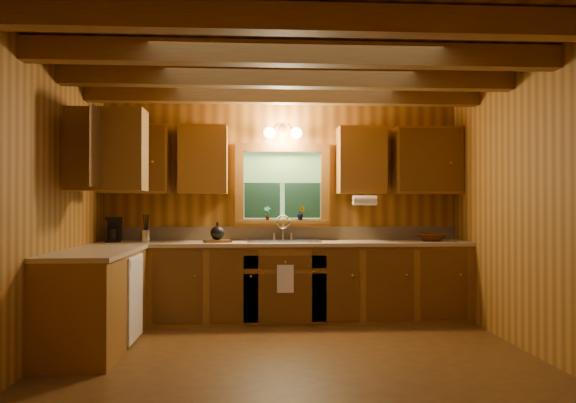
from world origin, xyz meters
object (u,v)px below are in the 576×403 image
(sink, at_px, (284,245))
(cutting_board, at_px, (217,241))
(coffee_maker, at_px, (114,230))
(wicker_basket, at_px, (432,237))

(sink, distance_m, cutting_board, 0.75)
(coffee_maker, distance_m, cutting_board, 1.18)
(wicker_basket, bearing_deg, coffee_maker, 179.57)
(cutting_board, bearing_deg, coffee_maker, 159.95)
(coffee_maker, bearing_deg, wicker_basket, -11.92)
(coffee_maker, bearing_deg, cutting_board, -17.38)
(coffee_maker, xyz_separation_m, wicker_basket, (3.63, -0.03, -0.10))
(coffee_maker, relative_size, wicker_basket, 0.82)
(cutting_board, bearing_deg, sink, -7.75)
(sink, bearing_deg, wicker_basket, 0.29)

